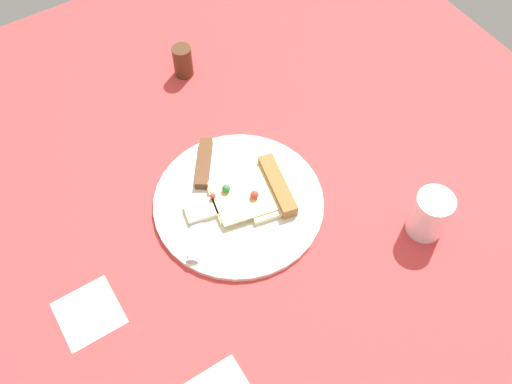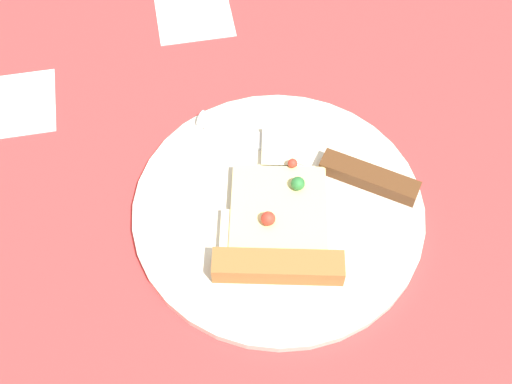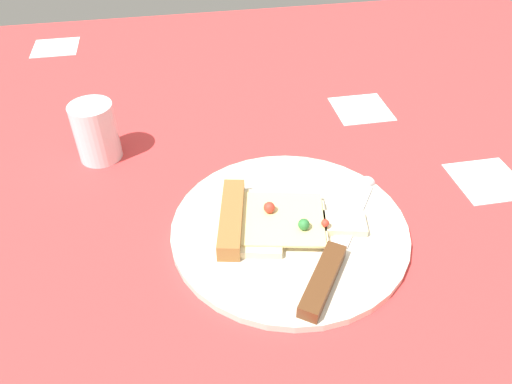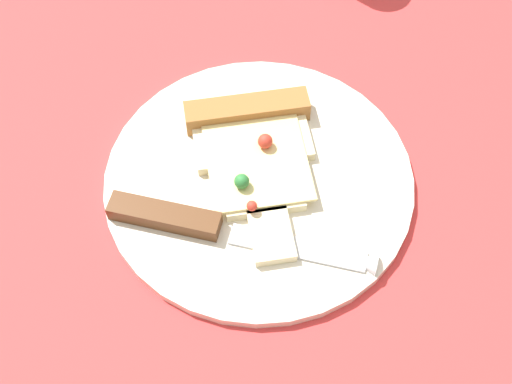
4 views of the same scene
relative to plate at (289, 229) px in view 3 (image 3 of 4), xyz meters
The scene contains 5 objects.
ground_plane 6.65cm from the plate, 54.64° to the left, with size 140.20×140.20×3.00cm.
plate is the anchor object (origin of this frame).
pizza_slice 2.90cm from the plate, 168.32° to the left, with size 18.64×12.92×2.69cm.
knife 6.98cm from the plate, 55.51° to the right, with size 15.45×20.89×2.45cm.
drinking_glass 31.13cm from the plate, 139.21° to the left, with size 6.05×6.05×8.51cm, color white.
Camera 3 is at (-15.33, -45.56, 41.95)cm, focal length 33.90 mm.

